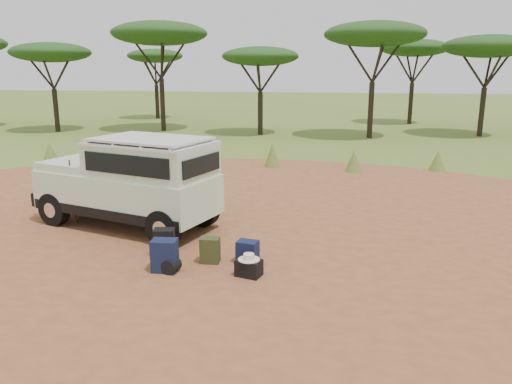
% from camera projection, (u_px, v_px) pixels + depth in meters
% --- Properties ---
extents(ground, '(140.00, 140.00, 0.00)m').
position_uv_depth(ground, '(214.00, 247.00, 10.40)').
color(ground, '#586B26').
rests_on(ground, ground).
extents(dirt_clearing, '(23.00, 23.00, 0.01)m').
position_uv_depth(dirt_clearing, '(214.00, 246.00, 10.40)').
color(dirt_clearing, '#975A31').
rests_on(dirt_clearing, ground).
extents(grass_fringe, '(36.60, 1.60, 0.90)m').
position_uv_depth(grass_fringe, '(275.00, 157.00, 18.58)').
color(grass_fringe, '#586B26').
rests_on(grass_fringe, ground).
extents(acacia_treeline, '(46.70, 13.20, 6.26)m').
position_uv_depth(acacia_treeline, '(313.00, 46.00, 28.05)').
color(acacia_treeline, black).
rests_on(acacia_treeline, ground).
extents(safari_vehicle, '(4.65, 2.91, 2.13)m').
position_uv_depth(safari_vehicle, '(131.00, 184.00, 11.49)').
color(safari_vehicle, beige).
rests_on(safari_vehicle, ground).
extents(walking_staff, '(0.22, 0.43, 1.60)m').
position_uv_depth(walking_staff, '(73.00, 192.00, 11.67)').
color(walking_staff, maroon).
rests_on(walking_staff, ground).
extents(backpack_black, '(0.45, 0.38, 0.55)m').
position_uv_depth(backpack_black, '(164.00, 242.00, 9.84)').
color(backpack_black, black).
rests_on(backpack_black, ground).
extents(backpack_navy, '(0.49, 0.37, 0.60)m').
position_uv_depth(backpack_navy, '(165.00, 256.00, 9.07)').
color(backpack_navy, '#131F3D').
rests_on(backpack_navy, ground).
extents(backpack_olive, '(0.38, 0.28, 0.50)m').
position_uv_depth(backpack_olive, '(210.00, 250.00, 9.48)').
color(backpack_olive, '#373F1D').
rests_on(backpack_olive, ground).
extents(duffel_navy, '(0.43, 0.36, 0.43)m').
position_uv_depth(duffel_navy, '(248.00, 252.00, 9.49)').
color(duffel_navy, '#131F3D').
rests_on(duffel_navy, ground).
extents(hard_case, '(0.50, 0.42, 0.31)m').
position_uv_depth(hard_case, '(249.00, 268.00, 8.89)').
color(hard_case, black).
rests_on(hard_case, ground).
extents(stuff_sack, '(0.33, 0.33, 0.28)m').
position_uv_depth(stuff_sack, '(171.00, 266.00, 9.03)').
color(stuff_sack, black).
rests_on(stuff_sack, ground).
extents(safari_hat, '(0.39, 0.39, 0.11)m').
position_uv_depth(safari_hat, '(249.00, 258.00, 8.84)').
color(safari_hat, beige).
rests_on(safari_hat, hard_case).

